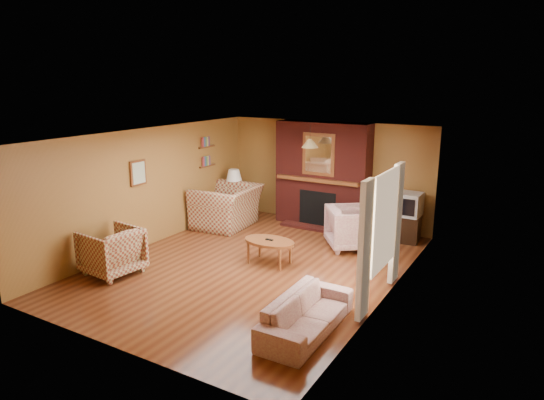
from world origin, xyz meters
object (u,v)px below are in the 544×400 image
Objects in this scene: plaid_loveseat at (227,206)px; side_table at (235,206)px; table_lamp at (234,181)px; fireplace at (322,175)px; plaid_armchair at (112,251)px; coffee_table at (269,243)px; tv_stand at (407,228)px; floral_armchair at (352,228)px; floral_sofa at (307,314)px; crt_tv at (408,204)px.

side_table is (-0.25, 0.67, -0.19)m from plaid_loveseat.
table_lamp reaches higher than side_table.
fireplace is 4.99m from plaid_armchair.
tv_stand is (1.85, 2.54, -0.12)m from coffee_table.
floral_armchair is at bearing 142.69° from plaid_armchair.
floral_sofa is 2.76× the size of table_lamp.
crt_tv is (2.05, -0.19, -0.37)m from fireplace.
table_lamp is at bearing -164.80° from plaid_loveseat.
plaid_armchair is at bearing -140.03° from coffee_table.
floral_sofa is at bearing -95.68° from tv_stand.
side_table reaches higher than coffee_table.
side_table is at bearing 42.54° from floral_armchair.
plaid_loveseat is 2.70× the size of crt_tv.
plaid_loveseat is at bearing -69.52° from table_lamp.
fireplace is at bearing 14.29° from side_table.
table_lamp is at bearing -175.26° from crt_tv.
crt_tv reaches higher than plaid_loveseat.
tv_stand is at bearing -2.46° from floral_sofa.
table_lamp is (-4.00, 4.08, 0.67)m from floral_sofa.
floral_sofa is (3.75, -3.41, -0.22)m from plaid_loveseat.
table_lamp reaches higher than crt_tv.
side_table is 1.01× the size of tv_stand.
coffee_table is 1.74× the size of side_table.
table_lamp reaches higher than tv_stand.
floral_armchair is (1.20, -1.16, -0.75)m from fireplace.
side_table is 0.64m from table_lamp.
fireplace is 1.37× the size of floral_sofa.
plaid_loveseat is 3.32m from plaid_armchair.
fireplace is 2.25m from tv_stand.
crt_tv reaches higher than floral_sofa.
plaid_armchair is 3.85m from floral_sofa.
coffee_table is at bearing -43.68° from side_table.
floral_sofa is at bearing 154.62° from floral_armchair.
plaid_loveseat reaches higher than coffee_table.
side_table is 0.90× the size of table_lamp.
floral_armchair reaches higher than floral_sofa.
floral_armchair is 1.34m from crt_tv.
tv_stand reaches higher than coffee_table.
plaid_armchair is 2.80m from coffee_table.
fireplace reaches higher than floral_sofa.
floral_armchair is 1.75× the size of crt_tv.
side_table is at bearing 43.92° from floral_sofa.
crt_tv is at bearing -5.30° from fireplace.
floral_armchair is at bearing 10.89° from floral_sofa.
fireplace is at bearing 162.48° from plaid_armchair.
floral_sofa is at bearing -67.61° from fireplace.
coffee_table is (0.20, -2.73, -0.78)m from fireplace.
tv_stand is at bearing -77.89° from floral_armchair.
plaid_armchair is at bearing -87.85° from side_table.
plaid_armchair is at bearing -7.01° from plaid_loveseat.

